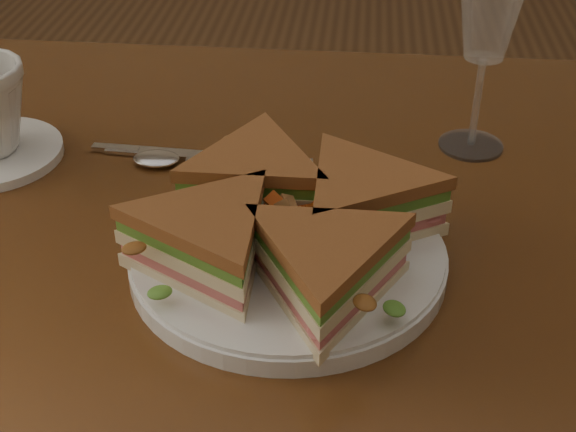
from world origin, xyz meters
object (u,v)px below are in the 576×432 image
(wine_glass, at_px, (490,11))
(plate, at_px, (288,257))
(knife, at_px, (186,155))
(table, at_px, (238,298))
(sandwich_wedges, at_px, (288,221))
(spoon, at_px, (179,160))

(wine_glass, bearing_deg, plate, -127.84)
(knife, bearing_deg, plate, -51.48)
(knife, distance_m, wine_glass, 0.33)
(table, bearing_deg, wine_glass, 33.83)
(sandwich_wedges, xyz_separation_m, knife, (-0.12, 0.17, -0.04))
(spoon, height_order, knife, spoon)
(spoon, height_order, wine_glass, wine_glass)
(wine_glass, bearing_deg, knife, -170.34)
(wine_glass, bearing_deg, sandwich_wedges, -127.84)
(plate, relative_size, wine_glass, 1.28)
(table, xyz_separation_m, wine_glass, (0.23, 0.15, 0.25))
(knife, bearing_deg, sandwich_wedges, -51.48)
(knife, height_order, wine_glass, wine_glass)
(plate, relative_size, spoon, 1.45)
(plate, distance_m, spoon, 0.20)
(table, bearing_deg, spoon, 128.58)
(sandwich_wedges, xyz_separation_m, spoon, (-0.13, 0.16, -0.04))
(sandwich_wedges, relative_size, wine_glass, 1.57)
(table, distance_m, sandwich_wedges, 0.17)
(knife, bearing_deg, table, -54.10)
(spoon, bearing_deg, sandwich_wedges, -55.45)
(sandwich_wedges, bearing_deg, spoon, 128.85)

